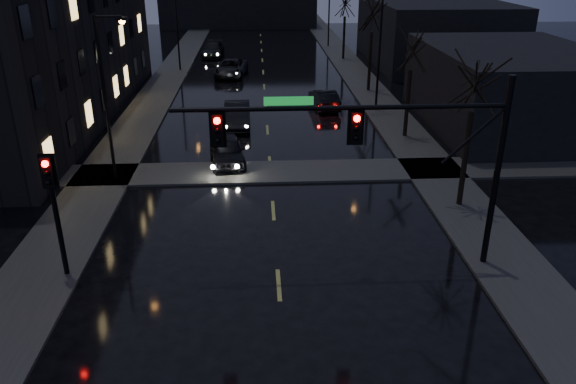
{
  "coord_description": "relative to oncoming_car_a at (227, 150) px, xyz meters",
  "views": [
    {
      "loc": [
        -0.6,
        -8.52,
        10.77
      ],
      "look_at": [
        0.36,
        8.72,
        3.2
      ],
      "focal_mm": 35.0,
      "sensor_mm": 36.0,
      "label": 1
    }
  ],
  "objects": [
    {
      "name": "sidewalk_left",
      "position": [
        -6.21,
        14.95,
        -0.68
      ],
      "size": [
        3.0,
        140.0,
        0.12
      ],
      "primitive_type": "cube",
      "color": "#2D2D2B",
      "rests_on": "ground"
    },
    {
      "name": "sidewalk_right",
      "position": [
        10.79,
        14.95,
        -0.68
      ],
      "size": [
        3.0,
        140.0,
        0.12
      ],
      "primitive_type": "cube",
      "color": "#2D2D2B",
      "rests_on": "ground"
    },
    {
      "name": "sidewalk_cross",
      "position": [
        2.29,
        -1.55,
        -0.68
      ],
      "size": [
        40.0,
        3.0,
        0.12
      ],
      "primitive_type": "cube",
      "color": "#2D2D2B",
      "rests_on": "ground"
    },
    {
      "name": "apartment_block",
      "position": [
        -14.21,
        9.95,
        5.26
      ],
      "size": [
        12.0,
        30.0,
        12.0
      ],
      "primitive_type": "cube",
      "color": "black",
      "rests_on": "ground"
    },
    {
      "name": "commercial_right_near",
      "position": [
        17.79,
        5.95,
        1.76
      ],
      "size": [
        10.0,
        14.0,
        5.0
      ],
      "primitive_type": "cube",
      "color": "black",
      "rests_on": "ground"
    },
    {
      "name": "commercial_right_far",
      "position": [
        19.29,
        27.95,
        2.26
      ],
      "size": [
        12.0,
        18.0,
        6.0
      ],
      "primitive_type": "cube",
      "color": "black",
      "rests_on": "ground"
    },
    {
      "name": "signal_mast",
      "position": [
        6.14,
        -11.05,
        4.13
      ],
      "size": [
        11.11,
        0.41,
        7.0
      ],
      "color": "black",
      "rests_on": "ground"
    },
    {
      "name": "signal_pole_left",
      "position": [
        -5.21,
        -11.05,
        2.27
      ],
      "size": [
        0.35,
        0.41,
        4.53
      ],
      "color": "black",
      "rests_on": "ground"
    },
    {
      "name": "tree_near",
      "position": [
        10.69,
        -6.05,
        5.47
      ],
      "size": [
        3.52,
        3.52,
        8.08
      ],
      "color": "black",
      "rests_on": "ground"
    },
    {
      "name": "tree_mid_a",
      "position": [
        10.69,
        3.95,
        5.08
      ],
      "size": [
        3.3,
        3.3,
        7.58
      ],
      "color": "black",
      "rests_on": "ground"
    },
    {
      "name": "tree_mid_b",
      "position": [
        10.69,
        15.95,
        5.87
      ],
      "size": [
        3.74,
        3.74,
        8.59
      ],
      "color": "black",
      "rests_on": "ground"
    },
    {
      "name": "streetlight_l_near",
      "position": [
        -5.29,
        -2.05,
        4.03
      ],
      "size": [
        1.53,
        0.28,
        8.0
      ],
      "color": "black",
      "rests_on": "ground"
    },
    {
      "name": "streetlight_l_far",
      "position": [
        -5.29,
        24.95,
        4.03
      ],
      "size": [
        1.53,
        0.28,
        8.0
      ],
      "color": "black",
      "rests_on": "ground"
    },
    {
      "name": "streetlight_r_mid",
      "position": [
        9.88,
        9.95,
        4.03
      ],
      "size": [
        1.53,
        0.28,
        8.0
      ],
      "color": "black",
      "rests_on": "ground"
    },
    {
      "name": "streetlight_r_far",
      "position": [
        9.88,
        37.95,
        4.03
      ],
      "size": [
        1.53,
        0.28,
        8.0
      ],
      "color": "black",
      "rests_on": "ground"
    },
    {
      "name": "oncoming_car_a",
      "position": [
        0.0,
        0.0,
        0.0
      ],
      "size": [
        2.27,
        4.54,
        1.49
      ],
      "primitive_type": "imported",
      "rotation": [
        0.0,
        0.0,
        0.12
      ],
      "color": "black",
      "rests_on": "ground"
    },
    {
      "name": "oncoming_car_b",
      "position": [
        0.37,
        6.83,
        0.03
      ],
      "size": [
        1.72,
        4.69,
        1.54
      ],
      "primitive_type": "imported",
      "rotation": [
        0.0,
        0.0,
        0.02
      ],
      "color": "black",
      "rests_on": "ground"
    },
    {
      "name": "oncoming_car_c",
      "position": [
        -0.61,
        22.37,
        0.0
      ],
      "size": [
        3.18,
        5.65,
        1.49
      ],
      "primitive_type": "imported",
      "rotation": [
        0.0,
        0.0,
        -0.14
      ],
      "color": "black",
      "rests_on": "ground"
    },
    {
      "name": "oncoming_car_d",
      "position": [
        -2.9,
        32.18,
        -0.0
      ],
      "size": [
        2.33,
        5.19,
        1.48
      ],
      "primitive_type": "imported",
      "rotation": [
        0.0,
        0.0,
        -0.05
      ],
      "color": "black",
      "rests_on": "ground"
    },
    {
      "name": "lead_car",
      "position": [
        6.5,
        10.91,
        -0.05
      ],
      "size": [
        2.0,
        4.36,
        1.39
      ],
      "primitive_type": "imported",
      "rotation": [
        0.0,
        0.0,
        3.27
      ],
      "color": "black",
      "rests_on": "ground"
    }
  ]
}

